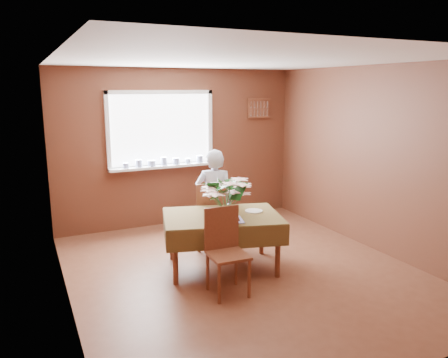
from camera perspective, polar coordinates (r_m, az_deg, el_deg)
name	(u,v)px	position (r m, az deg, el deg)	size (l,w,h in m)	color
floor	(243,271)	(5.45, 2.53, -11.97)	(4.50, 4.50, 0.00)	brown
ceiling	(245,60)	(4.99, 2.80, 15.30)	(4.50, 4.50, 0.00)	white
wall_back	(179,147)	(7.11, -5.87, 4.13)	(4.00, 4.00, 0.00)	brown
wall_front	(393,225)	(3.31, 21.26, -5.62)	(4.00, 4.00, 0.00)	brown
wall_left	(62,187)	(4.51, -20.41, -1.04)	(4.50, 4.50, 0.00)	brown
wall_right	(375,159)	(6.25, 19.10, 2.47)	(4.50, 4.50, 0.00)	brown
window_assembly	(162,143)	(6.95, -8.06, 4.67)	(1.72, 0.20, 1.22)	white
spoon_rack	(259,108)	(7.63, 4.57, 9.20)	(0.44, 0.05, 0.33)	brown
dining_table	(222,221)	(5.34, -0.24, -5.56)	(1.61, 1.30, 0.69)	brown
chair_far	(211,213)	(5.97, -1.65, -4.49)	(0.52, 0.52, 0.95)	brown
chair_near	(225,247)	(4.78, 0.15, -8.84)	(0.42, 0.42, 0.93)	brown
seated_woman	(214,200)	(5.93, -1.26, -2.80)	(0.51, 0.34, 1.40)	white
flower_bouquet	(226,192)	(5.06, 0.24, -1.74)	(0.59, 0.59, 0.51)	white
side_plate	(254,211)	(5.48, 3.91, -4.19)	(0.22, 0.22, 0.01)	white
table_knife	(238,218)	(5.16, 1.89, -5.17)	(0.02, 0.21, 0.00)	silver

